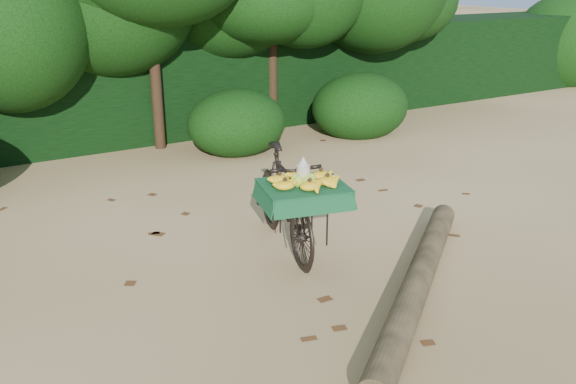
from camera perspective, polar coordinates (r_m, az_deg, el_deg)
ground at (r=5.95m, az=0.60°, el=-8.37°), size 80.00×80.00×0.00m
vendor_bicycle at (r=6.39m, az=-0.24°, el=-0.70°), size 1.05×1.94×1.11m
fallen_log at (r=5.83m, az=12.09°, el=-8.09°), size 2.90×2.37×0.25m
hedge_backdrop at (r=11.28m, az=-16.40°, el=9.31°), size 26.00×1.80×1.80m
tree_row at (r=10.22m, az=-19.42°, el=14.23°), size 14.50×2.00×4.00m
bush_clumps at (r=9.64m, az=-10.17°, el=5.37°), size 8.80×1.70×0.90m
leaf_litter at (r=6.45m, az=-2.40°, el=-5.97°), size 7.00×7.30×0.01m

